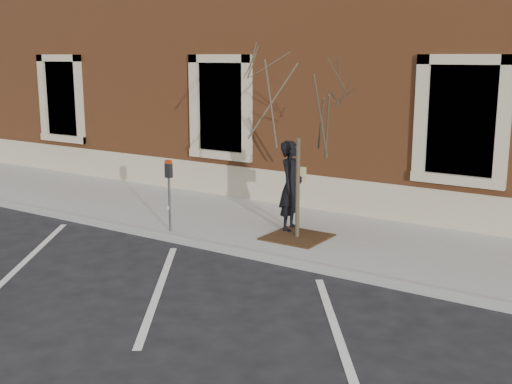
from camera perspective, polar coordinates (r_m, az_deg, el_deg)
The scene contains 9 objects.
ground at distance 12.14m, azimuth -1.59°, elevation -5.58°, with size 120.00×120.00×0.00m, color #28282B.
sidewalk_near at distance 13.53m, azimuth 2.72°, elevation -3.40°, with size 40.00×3.50×0.15m, color #AFADA4.
curb_near at distance 12.08m, azimuth -1.73°, elevation -5.30°, with size 40.00×0.12×0.15m, color #9E9E99.
parking_stripes at distance 10.53m, azimuth -8.62°, elevation -8.51°, with size 28.00×4.40×0.01m, color silver, non-canonical shape.
building_civic at distance 18.43m, azimuth 12.79°, elevation 12.75°, with size 40.00×8.62×8.00m.
man at distance 13.03m, azimuth 3.14°, elevation 0.53°, with size 0.68×0.44×1.85m, color black.
parking_meter at distance 13.05m, azimuth -7.75°, elevation 0.87°, with size 0.13×0.10×1.47m.
tree_grate at distance 12.71m, azimuth 3.67°, elevation -4.01°, with size 1.14×1.14×0.03m, color #473116.
sapling at distance 12.26m, azimuth 3.82°, elevation 7.30°, with size 2.16×2.16×3.60m.
Camera 1 is at (6.72, -9.42, 3.68)m, focal length 45.00 mm.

